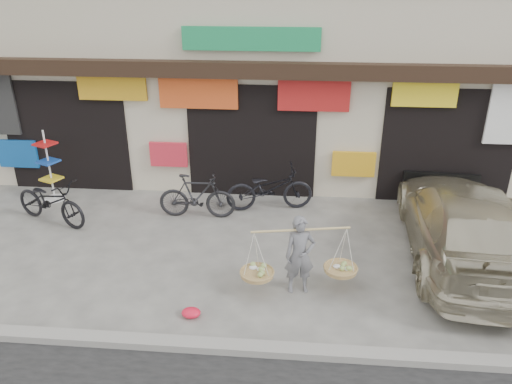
# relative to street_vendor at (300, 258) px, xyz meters

# --- Properties ---
(ground) EXTENTS (70.00, 70.00, 0.00)m
(ground) POSITION_rel_street_vendor_xyz_m (-1.18, 0.42, -0.64)
(ground) COLOR gray
(ground) RESTS_ON ground
(kerb) EXTENTS (70.00, 0.25, 0.12)m
(kerb) POSITION_rel_street_vendor_xyz_m (-1.18, -1.58, -0.58)
(kerb) COLOR gray
(kerb) RESTS_ON ground
(shophouse_block) EXTENTS (14.00, 6.32, 7.00)m
(shophouse_block) POSITION_rel_street_vendor_xyz_m (-1.18, 6.83, 2.81)
(shophouse_block) COLOR beige
(shophouse_block) RESTS_ON ground
(street_vendor) EXTENTS (1.98, 0.82, 1.41)m
(street_vendor) POSITION_rel_street_vendor_xyz_m (0.00, 0.00, 0.00)
(street_vendor) COLOR slate
(street_vendor) RESTS_ON ground
(bike_0) EXTENTS (2.03, 1.35, 1.01)m
(bike_0) POSITION_rel_street_vendor_xyz_m (-5.37, 2.07, -0.13)
(bike_0) COLOR black
(bike_0) RESTS_ON ground
(bike_1) EXTENTS (1.70, 0.51, 1.02)m
(bike_1) POSITION_rel_street_vendor_xyz_m (-2.27, 2.59, -0.13)
(bike_1) COLOR black
(bike_1) RESTS_ON ground
(bike_2) EXTENTS (2.07, 1.06, 1.04)m
(bike_2) POSITION_rel_street_vendor_xyz_m (-0.70, 3.13, -0.12)
(bike_2) COLOR black
(bike_2) RESTS_ON ground
(suv) EXTENTS (2.40, 5.13, 1.45)m
(suv) POSITION_rel_street_vendor_xyz_m (3.07, 1.41, 0.09)
(suv) COLOR beige
(suv) RESTS_ON ground
(display_rack) EXTENTS (0.54, 0.54, 1.73)m
(display_rack) POSITION_rel_street_vendor_xyz_m (-5.88, 3.19, 0.06)
(display_rack) COLOR silver
(display_rack) RESTS_ON ground
(red_bag) EXTENTS (0.31, 0.25, 0.14)m
(red_bag) POSITION_rel_street_vendor_xyz_m (-1.70, -0.87, -0.57)
(red_bag) COLOR #F51735
(red_bag) RESTS_ON ground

